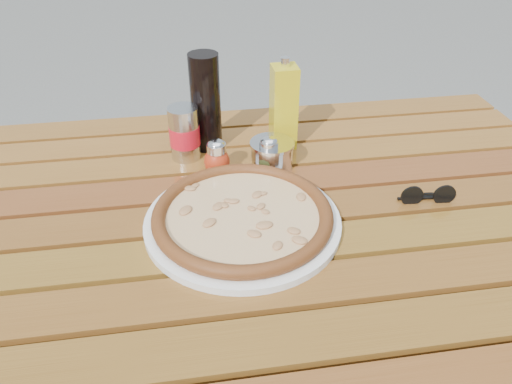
{
  "coord_description": "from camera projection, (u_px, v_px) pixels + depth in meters",
  "views": [
    {
      "loc": [
        -0.12,
        -0.76,
        1.32
      ],
      "look_at": [
        0.0,
        0.02,
        0.78
      ],
      "focal_mm": 35.0,
      "sensor_mm": 36.0,
      "label": 1
    }
  ],
  "objects": [
    {
      "name": "oregano_shaker",
      "position": [
        269.0,
        155.0,
        1.05
      ],
      "size": [
        0.07,
        0.07,
        0.08
      ],
      "rotation": [
        0.0,
        0.0,
        0.31
      ],
      "color": "#383E19",
      "rests_on": "table"
    },
    {
      "name": "plate",
      "position": [
        243.0,
        222.0,
        0.92
      ],
      "size": [
        0.43,
        0.43,
        0.01
      ],
      "primitive_type": "cylinder",
      "rotation": [
        0.0,
        0.0,
        0.23
      ],
      "color": "white",
      "rests_on": "table"
    },
    {
      "name": "parmesan_tin",
      "position": [
        272.0,
        154.0,
        1.07
      ],
      "size": [
        0.12,
        0.12,
        0.07
      ],
      "rotation": [
        0.0,
        0.0,
        0.34
      ],
      "color": "silver",
      "rests_on": "table"
    },
    {
      "name": "dark_bottle",
      "position": [
        206.0,
        103.0,
        1.1
      ],
      "size": [
        0.09,
        0.09,
        0.22
      ],
      "primitive_type": "cylinder",
      "rotation": [
        0.0,
        0.0,
        0.41
      ],
      "color": "black",
      "rests_on": "table"
    },
    {
      "name": "table",
      "position": [
        258.0,
        241.0,
        1.0
      ],
      "size": [
        1.4,
        0.9,
        0.75
      ],
      "color": "#381E0C",
      "rests_on": "ground"
    },
    {
      "name": "sunglasses",
      "position": [
        428.0,
        196.0,
        0.97
      ],
      "size": [
        0.11,
        0.03,
        0.04
      ],
      "rotation": [
        0.0,
        0.0,
        -0.1
      ],
      "color": "black",
      "rests_on": "table"
    },
    {
      "name": "soda_can",
      "position": [
        185.0,
        134.0,
        1.09
      ],
      "size": [
        0.08,
        0.08,
        0.12
      ],
      "rotation": [
        0.0,
        0.0,
        0.31
      ],
      "color": "silver",
      "rests_on": "table"
    },
    {
      "name": "pepper_shaker",
      "position": [
        217.0,
        158.0,
        1.04
      ],
      "size": [
        0.07,
        0.07,
        0.08
      ],
      "rotation": [
        0.0,
        0.0,
        -0.34
      ],
      "color": "red",
      "rests_on": "table"
    },
    {
      "name": "olive_oil_cruet",
      "position": [
        284.0,
        107.0,
        1.11
      ],
      "size": [
        0.06,
        0.06,
        0.21
      ],
      "rotation": [
        0.0,
        0.0,
        0.03
      ],
      "color": "gold",
      "rests_on": "table"
    },
    {
      "name": "pizza",
      "position": [
        243.0,
        215.0,
        0.91
      ],
      "size": [
        0.45,
        0.45,
        0.03
      ],
      "rotation": [
        0.0,
        0.0,
        0.49
      ],
      "color": "#FFE8B6",
      "rests_on": "plate"
    }
  ]
}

